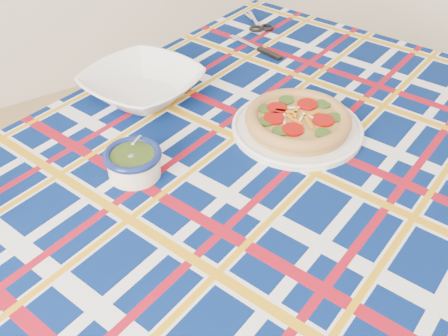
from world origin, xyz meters
TOP-DOWN VIEW (x-y plane):
  - dining_table at (0.29, 0.09)m, footprint 1.91×1.51m
  - tablecloth at (0.29, 0.09)m, footprint 1.95×1.56m
  - main_focaccia_plate at (0.50, 0.11)m, footprint 0.43×0.43m
  - pesto_bowl at (0.09, 0.18)m, footprint 0.15×0.15m
  - serving_bowl at (0.25, 0.46)m, footprint 0.38×0.38m
  - table_knife at (0.67, 0.57)m, footprint 0.06×0.24m
  - kitchen_scissors at (0.79, 0.70)m, footprint 0.14×0.21m

SIDE VIEW (x-z plane):
  - dining_table at x=0.29m, z-range 0.32..1.10m
  - tablecloth at x=0.29m, z-range 0.68..0.79m
  - table_knife at x=0.67m, z-range 0.79..0.80m
  - kitchen_scissors at x=0.79m, z-range 0.79..0.80m
  - main_focaccia_plate at x=0.50m, z-range 0.79..0.85m
  - serving_bowl at x=0.25m, z-range 0.79..0.86m
  - pesto_bowl at x=0.09m, z-range 0.79..0.86m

